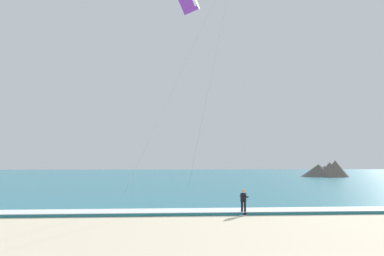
% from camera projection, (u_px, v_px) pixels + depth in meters
% --- Properties ---
extents(sea, '(200.00, 120.00, 0.20)m').
position_uv_depth(sea, '(194.00, 176.00, 83.62)').
color(sea, teal).
rests_on(sea, ground).
extents(surf_foam, '(200.00, 2.17, 0.04)m').
position_uv_depth(surf_foam, '(259.00, 210.00, 25.01)').
color(surf_foam, white).
rests_on(surf_foam, sea).
extents(surfboard, '(1.05, 1.44, 0.09)m').
position_uv_depth(surfboard, '(244.00, 215.00, 23.95)').
color(surfboard, white).
rests_on(surfboard, ground).
extents(kitesurfer, '(0.67, 0.67, 1.69)m').
position_uv_depth(kitesurfer, '(243.00, 201.00, 24.05)').
color(kitesurfer, black).
rests_on(kitesurfer, ground).
extents(headland_right, '(9.93, 8.26, 3.65)m').
position_uv_depth(headland_right, '(326.00, 170.00, 77.69)').
color(headland_right, '#56514C').
rests_on(headland_right, ground).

